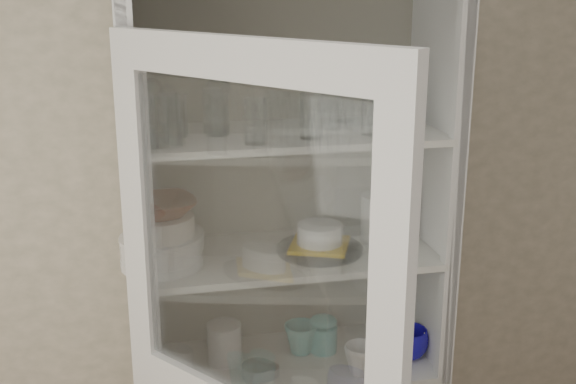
{
  "coord_description": "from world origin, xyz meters",
  "views": [
    {
      "loc": [
        -0.25,
        -0.89,
        2.12
      ],
      "look_at": [
        0.2,
        1.27,
        1.46
      ],
      "focal_mm": 45.0,
      "sensor_mm": 36.0,
      "label": 1
    }
  ],
  "objects_px": {
    "white_ramekin": "(320,234)",
    "goblet_2": "(342,94)",
    "terracotta_bowl": "(159,207)",
    "teal_jar": "(323,336)",
    "cream_bowl": "(160,226)",
    "yellow_trivet": "(320,245)",
    "pantry_cabinet": "(284,330)",
    "grey_bowl_stack": "(383,218)",
    "mug_white": "(360,359)",
    "measuring_cups": "(258,371)",
    "goblet_3": "(400,98)",
    "plate_stack_back": "(173,240)",
    "plate_stack_front": "(162,250)",
    "goblet_0": "(152,101)",
    "white_canister": "(224,343)",
    "glass_platter": "(320,249)",
    "goblet_1": "(219,101)",
    "mug_teal": "(301,338)",
    "mug_blue": "(409,343)"
  },
  "relations": [
    {
      "from": "goblet_0",
      "to": "white_canister",
      "type": "xyz_separation_m",
      "value": [
        0.2,
        -0.09,
        -0.82
      ]
    },
    {
      "from": "pantry_cabinet",
      "to": "grey_bowl_stack",
      "type": "distance_m",
      "value": 0.52
    },
    {
      "from": "yellow_trivet",
      "to": "cream_bowl",
      "type": "bearing_deg",
      "value": -178.25
    },
    {
      "from": "pantry_cabinet",
      "to": "yellow_trivet",
      "type": "distance_m",
      "value": 0.37
    },
    {
      "from": "grey_bowl_stack",
      "to": "goblet_0",
      "type": "bearing_deg",
      "value": 172.92
    },
    {
      "from": "teal_jar",
      "to": "goblet_3",
      "type": "bearing_deg",
      "value": 12.78
    },
    {
      "from": "mug_white",
      "to": "measuring_cups",
      "type": "bearing_deg",
      "value": -176.79
    },
    {
      "from": "plate_stack_front",
      "to": "grey_bowl_stack",
      "type": "distance_m",
      "value": 0.75
    },
    {
      "from": "goblet_0",
      "to": "plate_stack_front",
      "type": "height_order",
      "value": "goblet_0"
    },
    {
      "from": "cream_bowl",
      "to": "white_canister",
      "type": "xyz_separation_m",
      "value": [
        0.2,
        0.07,
        -0.46
      ]
    },
    {
      "from": "pantry_cabinet",
      "to": "goblet_3",
      "type": "bearing_deg",
      "value": 4.15
    },
    {
      "from": "goblet_0",
      "to": "mug_white",
      "type": "height_order",
      "value": "goblet_0"
    },
    {
      "from": "mug_blue",
      "to": "goblet_0",
      "type": "bearing_deg",
      "value": 155.9
    },
    {
      "from": "terracotta_bowl",
      "to": "teal_jar",
      "type": "distance_m",
      "value": 0.76
    },
    {
      "from": "goblet_1",
      "to": "glass_platter",
      "type": "relative_size",
      "value": 0.63
    },
    {
      "from": "goblet_3",
      "to": "teal_jar",
      "type": "xyz_separation_m",
      "value": [
        -0.27,
        -0.06,
        -0.82
      ]
    },
    {
      "from": "goblet_0",
      "to": "cream_bowl",
      "type": "distance_m",
      "value": 0.39
    },
    {
      "from": "goblet_0",
      "to": "teal_jar",
      "type": "xyz_separation_m",
      "value": [
        0.54,
        -0.09,
        -0.83
      ]
    },
    {
      "from": "plate_stack_back",
      "to": "grey_bowl_stack",
      "type": "distance_m",
      "value": 0.71
    },
    {
      "from": "terracotta_bowl",
      "to": "mug_teal",
      "type": "relative_size",
      "value": 1.92
    },
    {
      "from": "cream_bowl",
      "to": "grey_bowl_stack",
      "type": "relative_size",
      "value": 1.31
    },
    {
      "from": "mug_teal",
      "to": "measuring_cups",
      "type": "xyz_separation_m",
      "value": [
        -0.17,
        -0.13,
        -0.03
      ]
    },
    {
      "from": "goblet_1",
      "to": "yellow_trivet",
      "type": "height_order",
      "value": "goblet_1"
    },
    {
      "from": "goblet_0",
      "to": "measuring_cups",
      "type": "distance_m",
      "value": 0.94
    },
    {
      "from": "white_ramekin",
      "to": "goblet_2",
      "type": "bearing_deg",
      "value": 53.77
    },
    {
      "from": "goblet_3",
      "to": "terracotta_bowl",
      "type": "xyz_separation_m",
      "value": [
        -0.81,
        -0.14,
        -0.29
      ]
    },
    {
      "from": "plate_stack_back",
      "to": "mug_blue",
      "type": "distance_m",
      "value": 0.88
    },
    {
      "from": "plate_stack_front",
      "to": "glass_platter",
      "type": "relative_size",
      "value": 0.89
    },
    {
      "from": "plate_stack_front",
      "to": "goblet_0",
      "type": "bearing_deg",
      "value": 90.0
    },
    {
      "from": "white_ramekin",
      "to": "mug_white",
      "type": "bearing_deg",
      "value": -43.02
    },
    {
      "from": "plate_stack_back",
      "to": "mug_white",
      "type": "height_order",
      "value": "plate_stack_back"
    },
    {
      "from": "plate_stack_back",
      "to": "glass_platter",
      "type": "relative_size",
      "value": 0.74
    },
    {
      "from": "goblet_3",
      "to": "cream_bowl",
      "type": "relative_size",
      "value": 0.73
    },
    {
      "from": "yellow_trivet",
      "to": "mug_white",
      "type": "bearing_deg",
      "value": -43.02
    },
    {
      "from": "goblet_0",
      "to": "yellow_trivet",
      "type": "xyz_separation_m",
      "value": [
        0.51,
        -0.15,
        -0.47
      ]
    },
    {
      "from": "goblet_2",
      "to": "glass_platter",
      "type": "bearing_deg",
      "value": -126.23
    },
    {
      "from": "terracotta_bowl",
      "to": "white_ramekin",
      "type": "relative_size",
      "value": 1.49
    },
    {
      "from": "goblet_2",
      "to": "terracotta_bowl",
      "type": "bearing_deg",
      "value": -165.47
    },
    {
      "from": "grey_bowl_stack",
      "to": "teal_jar",
      "type": "relative_size",
      "value": 1.39
    },
    {
      "from": "goblet_1",
      "to": "grey_bowl_stack",
      "type": "height_order",
      "value": "goblet_1"
    },
    {
      "from": "glass_platter",
      "to": "white_ramekin",
      "type": "distance_m",
      "value": 0.05
    },
    {
      "from": "goblet_0",
      "to": "measuring_cups",
      "type": "height_order",
      "value": "goblet_0"
    },
    {
      "from": "mug_white",
      "to": "measuring_cups",
      "type": "xyz_separation_m",
      "value": [
        -0.34,
        0.05,
        -0.03
      ]
    },
    {
      "from": "white_canister",
      "to": "cream_bowl",
      "type": "bearing_deg",
      "value": -159.44
    },
    {
      "from": "goblet_3",
      "to": "grey_bowl_stack",
      "type": "distance_m",
      "value": 0.41
    },
    {
      "from": "cream_bowl",
      "to": "yellow_trivet",
      "type": "bearing_deg",
      "value": 1.75
    },
    {
      "from": "pantry_cabinet",
      "to": "mug_teal",
      "type": "height_order",
      "value": "pantry_cabinet"
    },
    {
      "from": "plate_stack_front",
      "to": "white_ramekin",
      "type": "xyz_separation_m",
      "value": [
        0.51,
        0.02,
        0.01
      ]
    },
    {
      "from": "pantry_cabinet",
      "to": "goblet_2",
      "type": "xyz_separation_m",
      "value": [
        0.21,
        0.05,
        0.81
      ]
    },
    {
      "from": "grey_bowl_stack",
      "to": "white_ramekin",
      "type": "bearing_deg",
      "value": -165.85
    }
  ]
}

